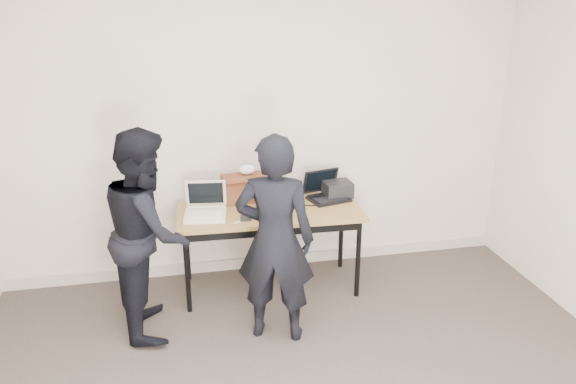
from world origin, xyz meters
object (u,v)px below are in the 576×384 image
object	(u,v)px
laptop_center	(274,204)
equipment_box	(338,189)
laptop_beige	(206,210)
person_observer	(148,232)
leather_satchel	(244,188)
person_typist	(275,240)
laptop_right	(326,192)
desk	(270,217)

from	to	relation	value
laptop_center	equipment_box	xyz separation A→B (m)	(0.59, 0.19, 0.01)
laptop_beige	person_observer	xyz separation A→B (m)	(-0.44, -0.34, -0.00)
leather_satchel	person_typist	bearing A→B (deg)	-91.07
laptop_center	leather_satchel	bearing A→B (deg)	148.25
equipment_box	person_typist	world-z (taller)	person_typist
laptop_beige	person_observer	bearing A→B (deg)	-134.22
leather_satchel	laptop_right	bearing A→B (deg)	-12.04
equipment_box	person_typist	xyz separation A→B (m)	(-0.71, -0.86, -0.02)
equipment_box	person_observer	xyz separation A→B (m)	(-1.59, -0.55, -0.02)
desk	equipment_box	distance (m)	0.67
desk	laptop_center	bearing A→B (deg)	0.07
laptop_center	person_observer	distance (m)	1.05
leather_satchel	desk	bearing A→B (deg)	-59.25
person_typist	laptop_center	bearing A→B (deg)	-81.23
person_observer	laptop_center	bearing A→B (deg)	-72.00
laptop_center	person_typist	xyz separation A→B (m)	(-0.12, -0.67, -0.01)
laptop_beige	equipment_box	distance (m)	1.17
equipment_box	leather_satchel	bearing A→B (deg)	177.47
equipment_box	desk	bearing A→B (deg)	-163.07
leather_satchel	equipment_box	world-z (taller)	leather_satchel
leather_satchel	equipment_box	bearing A→B (deg)	-9.93
laptop_right	leather_satchel	size ratio (longest dim) A/B	1.04
desk	person_observer	world-z (taller)	person_observer
desk	laptop_right	distance (m)	0.56
laptop_center	person_observer	size ratio (longest dim) A/B	0.24
laptop_center	equipment_box	world-z (taller)	laptop_center
laptop_center	laptop_right	bearing A→B (deg)	34.60
laptop_right	person_observer	size ratio (longest dim) A/B	0.26
leather_satchel	person_observer	world-z (taller)	person_observer
laptop_center	laptop_right	xyz separation A→B (m)	(0.48, 0.17, 0.00)
laptop_right	equipment_box	size ratio (longest dim) A/B	1.70
laptop_right	person_typist	size ratio (longest dim) A/B	0.26
equipment_box	laptop_beige	bearing A→B (deg)	-169.88
desk	laptop_right	world-z (taller)	laptop_right
laptop_right	leather_satchel	bearing A→B (deg)	160.67
person_observer	leather_satchel	bearing A→B (deg)	-54.76
laptop_beige	laptop_center	size ratio (longest dim) A/B	0.97
person_observer	equipment_box	bearing A→B (deg)	-72.65
leather_satchel	person_observer	distance (m)	0.98
laptop_center	person_observer	bearing A→B (deg)	-145.30
equipment_box	person_typist	distance (m)	1.12
person_typist	person_observer	bearing A→B (deg)	-1.20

